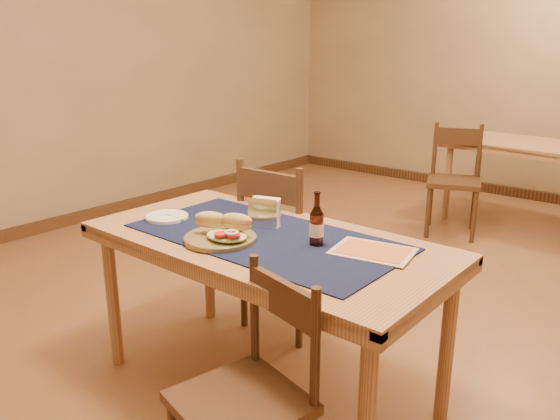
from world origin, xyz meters
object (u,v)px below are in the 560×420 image
Objects in this scene: back_table at (541,153)px; chair_main_near at (250,393)px; napkin_holder at (264,213)px; chair_main_far at (287,242)px; beer_bottle at (317,225)px; main_table at (265,255)px; sandwich_plate at (222,234)px.

back_table is 1.86× the size of chair_main_near.
napkin_holder is at bearing 127.82° from chair_main_near.
chair_main_far reaches higher than napkin_holder.
back_table is at bearing 89.81° from beer_bottle.
main_table is 0.21m from napkin_holder.
main_table is 0.63m from chair_main_far.
beer_bottle reaches higher than main_table.
chair_main_near is (0.70, -1.06, -0.07)m from chair_main_far.
chair_main_near reaches higher than back_table.
napkin_holder is at bearing 172.15° from beer_bottle.
chair_main_far reaches higher than main_table.
chair_main_far is 0.77m from sandwich_plate.
sandwich_plate reaches higher than chair_main_near.
sandwich_plate is at bearing -146.44° from beer_bottle.
beer_bottle reaches higher than sandwich_plate.
sandwich_plate is at bearing -73.19° from chair_main_far.
chair_main_far is at bearing -101.21° from back_table.
sandwich_plate is at bearing -90.76° from napkin_holder.
main_table is at bearing 58.56° from sandwich_plate.
chair_main_near is (0.16, -3.81, -0.23)m from back_table.
main_table is at bearing -94.20° from back_table.
main_table is 1.02× the size of back_table.
sandwich_plate is at bearing -121.44° from main_table.
main_table is 10.00× the size of napkin_holder.
chair_main_far is at bearing 138.87° from beer_bottle.
main_table is 1.64× the size of chair_main_far.
chair_main_far reaches higher than chair_main_near.
napkin_holder is (0.21, -0.42, 0.31)m from chair_main_far.
sandwich_plate reaches higher than main_table.
beer_bottle is (-0.17, 0.59, 0.40)m from chair_main_near.
chair_main_near is 3.77× the size of beer_bottle.
beer_bottle is (0.54, -0.47, 0.33)m from chair_main_far.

